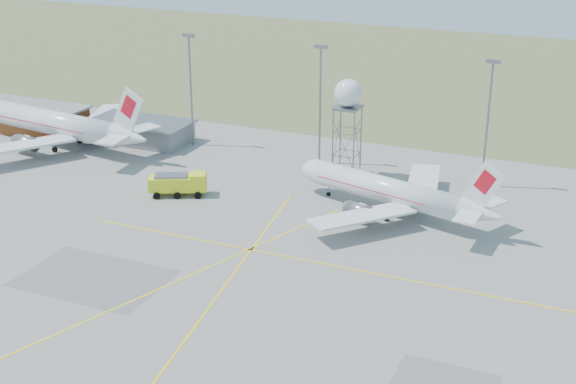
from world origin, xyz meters
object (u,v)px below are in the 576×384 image
at_px(airliner_far, 59,125).
at_px(fire_truck, 179,185).
at_px(airliner_main, 390,191).
at_px(radar_tower, 347,122).

distance_m(airliner_far, fire_truck, 34.76).
xyz_separation_m(airliner_main, fire_truck, (-31.92, -6.07, -1.77)).
xyz_separation_m(airliner_main, radar_tower, (-11.12, 12.50, 5.69)).
bearing_deg(radar_tower, airliner_far, -173.29).
relative_size(airliner_main, airliner_far, 0.84).
relative_size(airliner_far, radar_tower, 2.41).
height_order(airliner_main, airliner_far, airliner_far).
xyz_separation_m(radar_tower, fire_truck, (-20.80, -18.57, -7.46)).
bearing_deg(airliner_main, airliner_far, 9.62).
bearing_deg(radar_tower, fire_truck, -138.25).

